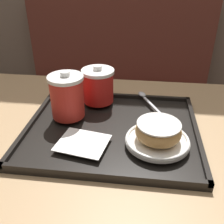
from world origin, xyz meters
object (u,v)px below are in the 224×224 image
(coffee_cup_rear, at_px, (98,85))
(spoon, at_px, (145,98))
(coffee_cup_front, at_px, (67,96))
(donut_chocolate_glazed, at_px, (158,131))

(coffee_cup_rear, xyz_separation_m, spoon, (0.15, 0.03, -0.05))
(coffee_cup_front, height_order, coffee_cup_rear, coffee_cup_front)
(coffee_cup_rear, xyz_separation_m, donut_chocolate_glazed, (0.18, -0.20, -0.02))
(spoon, bearing_deg, coffee_cup_front, 94.18)
(coffee_cup_front, distance_m, coffee_cup_rear, 0.12)
(coffee_cup_rear, distance_m, spoon, 0.16)
(coffee_cup_front, xyz_separation_m, coffee_cup_rear, (0.07, 0.10, -0.01))
(donut_chocolate_glazed, relative_size, spoon, 0.74)
(coffee_cup_front, xyz_separation_m, donut_chocolate_glazed, (0.25, -0.10, -0.03))
(donut_chocolate_glazed, bearing_deg, spoon, 98.04)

